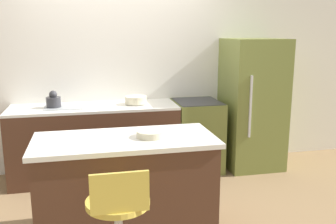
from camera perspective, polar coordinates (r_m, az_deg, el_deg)
The scene contains 9 objects.
ground_plane at distance 4.48m, azimuth -6.76°, elevation -10.97°, with size 14.00×14.00×0.00m, color #8E704C.
wall_back at distance 4.82m, azimuth -8.01°, elevation 6.67°, with size 8.00×0.06×2.60m.
back_counter at distance 4.63m, azimuth -10.99°, elevation -4.49°, with size 1.97×0.63×0.90m.
kitchen_island at distance 3.31m, azimuth -6.39°, elevation -11.30°, with size 1.52×0.71×0.89m.
oven_range at distance 4.82m, azimuth 4.41°, elevation -3.57°, with size 0.57×0.64×0.90m.
refrigerator at distance 4.97m, azimuth 12.72°, elevation 1.21°, with size 0.71×0.72×1.67m.
kettle at distance 4.53m, azimuth -17.06°, elevation 1.67°, with size 0.17×0.17×0.19m.
mixing_bowl at distance 4.56m, azimuth -4.91°, elevation 1.85°, with size 0.26×0.26×0.09m.
fruit_bowl at distance 3.16m, azimuth -2.61°, elevation -3.34°, with size 0.24×0.24×0.05m.
Camera 1 is at (-0.38, -4.10, 1.77)m, focal length 40.00 mm.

